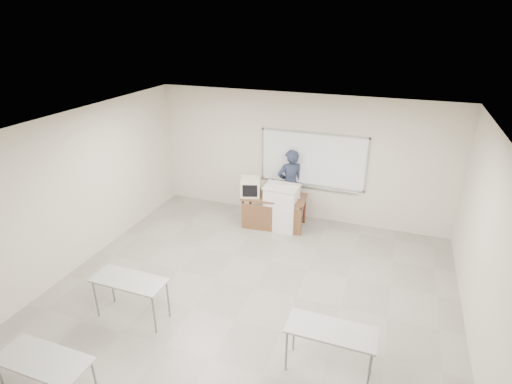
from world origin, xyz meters
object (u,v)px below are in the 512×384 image
at_px(instructor_desk, 273,206).
at_px(keyboard, 289,185).
at_px(laptop, 272,190).
at_px(mouse, 298,198).
at_px(presenter, 290,184).
at_px(crt_monitor, 250,187).
at_px(whiteboard, 313,160).
at_px(podium, 281,207).

relative_size(instructor_desk, keyboard, 3.06).
height_order(laptop, keyboard, keyboard).
distance_m(mouse, presenter, 0.61).
bearing_deg(keyboard, presenter, 93.84).
bearing_deg(instructor_desk, crt_monitor, 176.41).
relative_size(whiteboard, podium, 2.32).
bearing_deg(instructor_desk, keyboard, 9.76).
bearing_deg(instructor_desk, podium, -1.57).
xyz_separation_m(instructor_desk, mouse, (0.55, 0.16, 0.22)).
bearing_deg(presenter, instructor_desk, 38.95).
bearing_deg(crt_monitor, podium, -15.54).
relative_size(crt_monitor, mouse, 4.47).
height_order(instructor_desk, presenter, presenter).
bearing_deg(podium, mouse, 24.65).
bearing_deg(keyboard, laptop, 148.65).
height_order(keyboard, presenter, presenter).
bearing_deg(whiteboard, instructor_desk, -131.92).
bearing_deg(mouse, laptop, 164.58).
bearing_deg(podium, instructor_desk, -175.18).
bearing_deg(presenter, crt_monitor, 8.25).
height_order(podium, laptop, podium).
relative_size(laptop, presenter, 0.21).
bearing_deg(instructor_desk, whiteboard, 43.14).
bearing_deg(mouse, keyboard, -166.65).
bearing_deg(mouse, whiteboard, 70.42).
xyz_separation_m(podium, presenter, (0.01, 0.65, 0.32)).
height_order(whiteboard, keyboard, whiteboard).
xyz_separation_m(crt_monitor, presenter, (0.76, 0.67, -0.09)).
bearing_deg(laptop, mouse, 14.00).
height_order(podium, presenter, presenter).
bearing_deg(presenter, laptop, 18.07).
height_order(instructor_desk, crt_monitor, crt_monitor).
xyz_separation_m(mouse, keyboard, (-0.20, -0.07, 0.31)).
relative_size(instructor_desk, podium, 1.36).
height_order(whiteboard, podium, whiteboard).
distance_m(whiteboard, mouse, 0.95).
distance_m(laptop, keyboard, 0.56).
xyz_separation_m(whiteboard, laptop, (-0.80, -0.51, -0.67)).
relative_size(podium, keyboard, 2.25).
height_order(whiteboard, crt_monitor, whiteboard).
bearing_deg(instructor_desk, presenter, 67.18).
bearing_deg(whiteboard, presenter, -166.22).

